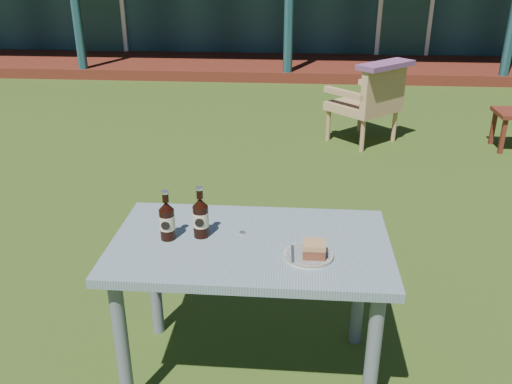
# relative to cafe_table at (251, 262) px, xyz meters

# --- Properties ---
(ground) EXTENTS (80.00, 80.00, 0.00)m
(ground) POSITION_rel_cafe_table_xyz_m (0.00, 1.60, -0.62)
(ground) COLOR #334916
(cafe_table) EXTENTS (1.20, 0.70, 0.72)m
(cafe_table) POSITION_rel_cafe_table_xyz_m (0.00, 0.00, 0.00)
(cafe_table) COLOR slate
(cafe_table) RESTS_ON ground
(plate) EXTENTS (0.20, 0.20, 0.01)m
(plate) POSITION_rel_cafe_table_xyz_m (0.25, -0.11, 0.11)
(plate) COLOR silver
(plate) RESTS_ON cafe_table
(cake_slice) EXTENTS (0.09, 0.09, 0.06)m
(cake_slice) POSITION_rel_cafe_table_xyz_m (0.27, -0.12, 0.15)
(cake_slice) COLOR brown
(cake_slice) RESTS_ON plate
(fork) EXTENTS (0.02, 0.14, 0.00)m
(fork) POSITION_rel_cafe_table_xyz_m (0.18, -0.12, 0.12)
(fork) COLOR silver
(fork) RESTS_ON plate
(cola_bottle_near) EXTENTS (0.07, 0.07, 0.23)m
(cola_bottle_near) POSITION_rel_cafe_table_xyz_m (-0.22, 0.03, 0.19)
(cola_bottle_near) COLOR black
(cola_bottle_near) RESTS_ON cafe_table
(cola_bottle_far) EXTENTS (0.07, 0.07, 0.23)m
(cola_bottle_far) POSITION_rel_cafe_table_xyz_m (-0.36, -0.00, 0.19)
(cola_bottle_far) COLOR black
(cola_bottle_far) RESTS_ON cafe_table
(bottle_cap) EXTENTS (0.03, 0.03, 0.01)m
(bottle_cap) POSITION_rel_cafe_table_xyz_m (-0.04, 0.07, 0.11)
(bottle_cap) COLOR silver
(bottle_cap) RESTS_ON cafe_table
(armchair_left) EXTENTS (0.83, 0.83, 0.82)m
(armchair_left) POSITION_rel_cafe_table_xyz_m (0.92, 3.53, -0.16)
(armchair_left) COLOR #AA8255
(armchair_left) RESTS_ON ground
(floral_throw) EXTENTS (0.63, 0.62, 0.05)m
(floral_throw) POSITION_rel_cafe_table_xyz_m (1.03, 3.41, 0.23)
(floral_throw) COLOR #683C64
(floral_throw) RESTS_ON armchair_left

